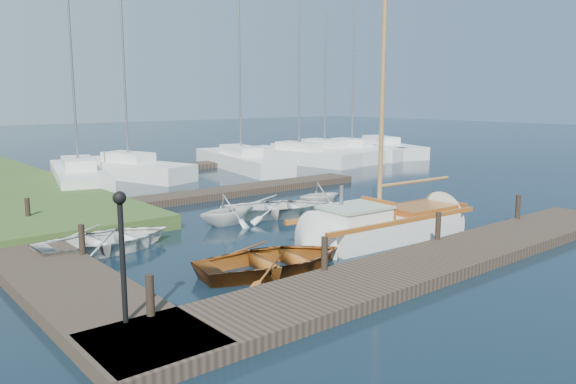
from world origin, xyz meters
TOP-DOWN VIEW (x-y plane):
  - ground at (0.00, 0.00)m, footprint 160.00×160.00m
  - near_dock at (0.00, -6.00)m, footprint 18.00×2.20m
  - left_dock at (-8.00, 2.00)m, footprint 2.20×18.00m
  - far_dock at (2.00, 6.50)m, footprint 14.00×1.60m
  - pontoon at (10.00, 16.00)m, footprint 30.00×1.60m
  - mooring_post_0 at (-7.50, -5.00)m, footprint 0.16×0.16m
  - mooring_post_1 at (-3.00, -5.00)m, footprint 0.16×0.16m
  - mooring_post_2 at (1.50, -5.00)m, footprint 0.16×0.16m
  - mooring_post_3 at (6.00, -5.00)m, footprint 0.16×0.16m
  - mooring_post_4 at (-7.00, 0.00)m, footprint 0.16×0.16m
  - mooring_post_5 at (-7.00, 5.00)m, footprint 0.16×0.16m
  - lamp_post at (-8.00, -5.00)m, footprint 0.24×0.24m
  - sailboat at (1.42, -3.17)m, footprint 7.26×2.41m
  - dinghy at (-3.47, -3.63)m, footprint 4.43×3.52m
  - tender_a at (-5.97, 0.98)m, footprint 4.02×2.93m
  - tender_b at (-1.39, 1.59)m, footprint 2.24×1.94m
  - tender_c at (0.85, 1.60)m, footprint 4.76×4.14m
  - tender_d at (3.45, 2.08)m, footprint 2.26×2.04m
  - marina_boat_0 at (-2.37, 13.43)m, footprint 4.30×9.16m
  - marina_boat_1 at (0.73, 14.55)m, footprint 4.56×8.37m
  - marina_boat_3 at (7.71, 13.88)m, footprint 4.08×10.31m
  - marina_boat_4 at (12.37, 13.83)m, footprint 3.39×8.96m
  - marina_boat_5 at (15.30, 14.48)m, footprint 2.36×9.40m
  - marina_boat_6 at (17.42, 13.85)m, footprint 3.55×8.23m
  - marina_boat_7 at (20.89, 14.14)m, footprint 4.84×9.59m

SIDE VIEW (x-z plane):
  - ground at x=0.00m, z-range 0.00..0.00m
  - near_dock at x=0.00m, z-range 0.00..0.30m
  - left_dock at x=-8.00m, z-range 0.00..0.30m
  - far_dock at x=2.00m, z-range 0.00..0.30m
  - pontoon at x=10.00m, z-range 0.00..0.30m
  - sailboat at x=1.42m, z-range -4.57..5.26m
  - tender_a at x=-5.97m, z-range 0.00..0.81m
  - tender_c at x=0.85m, z-range 0.00..0.82m
  - dinghy at x=-3.47m, z-range 0.00..0.83m
  - tender_d at x=3.45m, z-range 0.00..1.06m
  - marina_boat_5 at x=15.30m, z-range -4.46..5.58m
  - marina_boat_1 at x=0.73m, z-range -4.34..5.46m
  - marina_boat_7 at x=20.89m, z-range -4.83..5.96m
  - marina_boat_3 at x=7.71m, z-range -5.19..6.32m
  - marina_boat_0 at x=-2.37m, z-range -5.16..6.30m
  - marina_boat_6 at x=17.42m, z-range -4.88..6.02m
  - marina_boat_4 at x=12.37m, z-range -5.30..6.44m
  - tender_b at x=-1.39m, z-range 0.00..1.17m
  - mooring_post_0 at x=-7.50m, z-range 0.30..1.10m
  - mooring_post_1 at x=-3.00m, z-range 0.30..1.10m
  - mooring_post_2 at x=1.50m, z-range 0.30..1.10m
  - mooring_post_3 at x=6.00m, z-range 0.30..1.10m
  - mooring_post_4 at x=-7.00m, z-range 0.30..1.10m
  - mooring_post_5 at x=-7.00m, z-range 0.30..1.10m
  - lamp_post at x=-8.00m, z-range 0.65..3.09m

